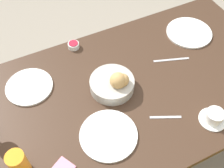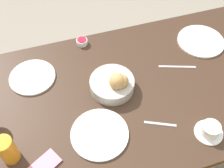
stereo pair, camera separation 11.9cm
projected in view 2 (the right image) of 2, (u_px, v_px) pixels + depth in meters
ground_plane at (127, 157)px, 1.94m from camera, size 10.00×10.00×0.00m
dining_table at (132, 102)px, 1.40m from camera, size 1.54×0.86×0.78m
bread_basket at (113, 84)px, 1.30m from camera, size 0.21×0.21×0.12m
plate_near_left at (201, 41)px, 1.52m from camera, size 0.25×0.25×0.01m
plate_near_right at (32, 77)px, 1.37m from camera, size 0.22×0.22×0.01m
plate_far_center at (100, 134)px, 1.18m from camera, size 0.25×0.25×0.01m
juice_glass at (7, 150)px, 1.07m from camera, size 0.07×0.07×0.13m
coffee_cup at (210, 130)px, 1.17m from camera, size 0.12×0.12×0.06m
jam_bowl_berry at (82, 42)px, 1.50m from camera, size 0.06×0.06×0.03m
fork_silver at (177, 67)px, 1.41m from camera, size 0.18×0.07×0.00m
spoon_coffee at (160, 124)px, 1.21m from camera, size 0.13×0.07×0.00m
cell_phone at (42, 168)px, 1.09m from camera, size 0.17×0.14×0.01m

